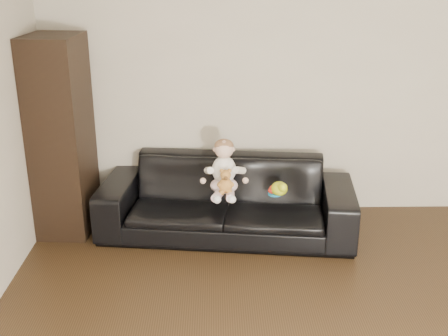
{
  "coord_description": "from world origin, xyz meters",
  "views": [
    {
      "loc": [
        -0.96,
        -2.25,
        2.26
      ],
      "look_at": [
        -0.88,
        2.15,
        0.64
      ],
      "focal_mm": 45.0,
      "sensor_mm": 36.0,
      "label": 1
    }
  ],
  "objects_px": {
    "sofa": "(227,198)",
    "toy_green": "(279,189)",
    "toy_rattle": "(272,190)",
    "cabinet": "(62,137)",
    "teddy_bear": "(226,182)",
    "toy_blue_disc": "(275,194)",
    "baby": "(224,170)"
  },
  "relations": [
    {
      "from": "sofa",
      "to": "toy_green",
      "type": "distance_m",
      "value": 0.49
    },
    {
      "from": "sofa",
      "to": "toy_rattle",
      "type": "xyz_separation_m",
      "value": [
        0.38,
        -0.15,
        0.13
      ]
    },
    {
      "from": "cabinet",
      "to": "toy_rattle",
      "type": "relative_size",
      "value": 25.63
    },
    {
      "from": "teddy_bear",
      "to": "toy_green",
      "type": "relative_size",
      "value": 1.27
    },
    {
      "from": "toy_rattle",
      "to": "toy_blue_disc",
      "type": "bearing_deg",
      "value": -29.9
    },
    {
      "from": "baby",
      "to": "toy_blue_disc",
      "type": "distance_m",
      "value": 0.47
    },
    {
      "from": "sofa",
      "to": "toy_green",
      "type": "height_order",
      "value": "sofa"
    },
    {
      "from": "toy_rattle",
      "to": "sofa",
      "type": "bearing_deg",
      "value": 158.15
    },
    {
      "from": "teddy_bear",
      "to": "toy_rattle",
      "type": "relative_size",
      "value": 3.16
    },
    {
      "from": "teddy_bear",
      "to": "toy_rattle",
      "type": "distance_m",
      "value": 0.43
    },
    {
      "from": "sofa",
      "to": "teddy_bear",
      "type": "relative_size",
      "value": 10.36
    },
    {
      "from": "toy_blue_disc",
      "to": "cabinet",
      "type": "bearing_deg",
      "value": 171.7
    },
    {
      "from": "sofa",
      "to": "cabinet",
      "type": "xyz_separation_m",
      "value": [
        -1.41,
        0.1,
        0.54
      ]
    },
    {
      "from": "toy_rattle",
      "to": "cabinet",
      "type": "bearing_deg",
      "value": 171.99
    },
    {
      "from": "baby",
      "to": "teddy_bear",
      "type": "relative_size",
      "value": 2.22
    },
    {
      "from": "sofa",
      "to": "toy_rattle",
      "type": "bearing_deg",
      "value": -15.1
    },
    {
      "from": "toy_rattle",
      "to": "toy_blue_disc",
      "type": "distance_m",
      "value": 0.04
    },
    {
      "from": "cabinet",
      "to": "toy_green",
      "type": "distance_m",
      "value": 1.9
    },
    {
      "from": "baby",
      "to": "teddy_bear",
      "type": "distance_m",
      "value": 0.15
    },
    {
      "from": "cabinet",
      "to": "toy_green",
      "type": "height_order",
      "value": "cabinet"
    },
    {
      "from": "cabinet",
      "to": "teddy_bear",
      "type": "bearing_deg",
      "value": -11.16
    },
    {
      "from": "toy_blue_disc",
      "to": "baby",
      "type": "bearing_deg",
      "value": 173.84
    },
    {
      "from": "sofa",
      "to": "cabinet",
      "type": "bearing_deg",
      "value": -177.31
    },
    {
      "from": "cabinet",
      "to": "baby",
      "type": "xyz_separation_m",
      "value": [
        1.38,
        -0.22,
        -0.23
      ]
    },
    {
      "from": "toy_blue_disc",
      "to": "toy_rattle",
      "type": "bearing_deg",
      "value": 150.1
    },
    {
      "from": "toy_green",
      "to": "toy_blue_disc",
      "type": "bearing_deg",
      "value": 171.13
    },
    {
      "from": "teddy_bear",
      "to": "toy_blue_disc",
      "type": "distance_m",
      "value": 0.45
    },
    {
      "from": "baby",
      "to": "toy_rattle",
      "type": "distance_m",
      "value": 0.44
    },
    {
      "from": "toy_green",
      "to": "baby",
      "type": "bearing_deg",
      "value": 173.63
    },
    {
      "from": "toy_blue_disc",
      "to": "teddy_bear",
      "type": "bearing_deg",
      "value": -166.93
    },
    {
      "from": "baby",
      "to": "toy_rattle",
      "type": "relative_size",
      "value": 7.02
    },
    {
      "from": "cabinet",
      "to": "toy_green",
      "type": "bearing_deg",
      "value": -4.96
    }
  ]
}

